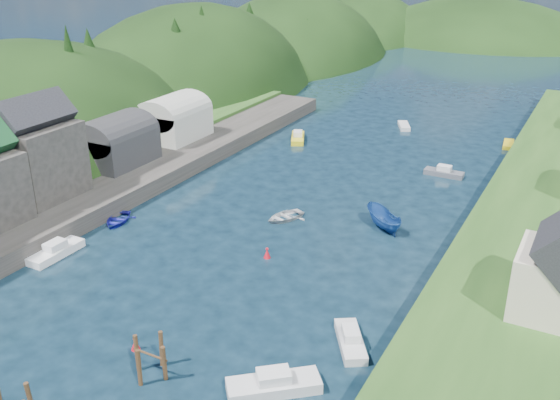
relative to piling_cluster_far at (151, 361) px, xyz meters
The scene contains 12 objects.
ground 45.77m from the piling_cluster_far, 93.05° to the left, with size 600.00×600.00×0.00m, color black.
hillside_left 85.63m from the piling_cluster_far, 123.86° to the left, with size 44.00×245.56×52.00m.
far_hills 170.12m from the piling_cluster_far, 90.41° to the left, with size 103.00×68.00×44.00m.
hill_trees 61.34m from the piling_cluster_far, 91.70° to the left, with size 91.49×150.55×12.59m.
quay_left 30.74m from the piling_cluster_far, 149.30° to the left, with size 12.00×110.00×2.00m, color #2D2B28.
terrace_left_grass 36.93m from the piling_cluster_far, 154.86° to the left, with size 12.00×110.00×2.50m, color #234719.
boat_sheds 45.05m from the piling_cluster_far, 129.34° to the left, with size 7.00×21.00×7.50m.
terrace_right 42.23m from the piling_cluster_far, 57.70° to the left, with size 16.00×120.00×2.40m, color #234719.
piling_cluster_far is the anchor object (origin of this frame).
channel_buoy_near 3.44m from the piling_cluster_far, 149.68° to the left, with size 0.70×0.70×1.10m.
channel_buoy_far 18.94m from the piling_cluster_far, 93.83° to the left, with size 0.70×0.70×1.10m.
moored_boats 14.65m from the piling_cluster_far, 102.32° to the left, with size 35.69×91.46×2.18m.
Camera 1 is at (27.28, -22.83, 28.70)m, focal length 40.00 mm.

